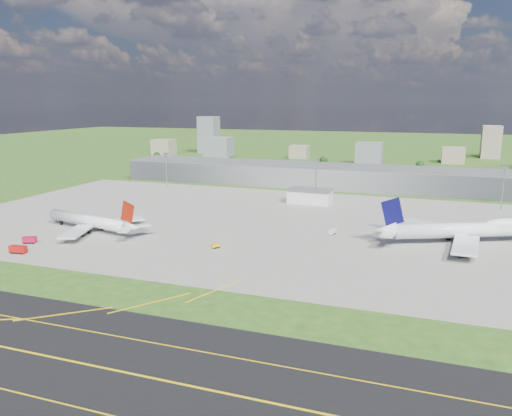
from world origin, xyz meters
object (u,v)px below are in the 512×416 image
(crash_tender, at_px, (30,240))
(van_white_far, at_px, (447,235))
(airliner_blue_quad, at_px, (468,230))
(tug_yellow, at_px, (215,246))
(airliner_red_twin, at_px, (91,222))
(fire_truck, at_px, (18,250))
(van_white_near, at_px, (332,232))

(crash_tender, height_order, van_white_far, crash_tender)
(airliner_blue_quad, bearing_deg, tug_yellow, 178.88)
(crash_tender, bearing_deg, airliner_red_twin, 45.14)
(airliner_blue_quad, bearing_deg, fire_truck, 179.36)
(airliner_blue_quad, height_order, tug_yellow, airliner_blue_quad)
(tug_yellow, distance_m, van_white_near, 58.46)
(airliner_red_twin, relative_size, tug_yellow, 14.98)
(crash_tender, bearing_deg, van_white_far, 2.00)
(van_white_far, bearing_deg, van_white_near, 168.36)
(crash_tender, distance_m, tug_yellow, 83.96)
(van_white_near, height_order, van_white_far, van_white_near)
(airliner_red_twin, xyz_separation_m, van_white_far, (163.65, 46.55, -3.55))
(tug_yellow, xyz_separation_m, van_white_near, (43.37, 39.20, 0.29))
(airliner_blue_quad, distance_m, fire_truck, 195.16)
(crash_tender, bearing_deg, airliner_blue_quad, -0.92)
(fire_truck, distance_m, van_white_far, 190.48)
(van_white_far, bearing_deg, fire_truck, -179.16)
(airliner_blue_quad, relative_size, fire_truck, 10.22)
(airliner_red_twin, xyz_separation_m, tug_yellow, (68.93, -6.28, -3.79))
(airliner_blue_quad, height_order, crash_tender, airliner_blue_quad)
(airliner_blue_quad, xyz_separation_m, fire_truck, (-177.83, -80.29, -4.34))
(airliner_red_twin, distance_m, airliner_blue_quad, 176.72)
(airliner_red_twin, bearing_deg, crash_tender, 78.77)
(tug_yellow, height_order, van_white_far, van_white_far)
(airliner_blue_quad, bearing_deg, van_white_near, 161.17)
(airliner_red_twin, relative_size, van_white_near, 12.44)
(airliner_blue_quad, distance_m, tug_yellow, 113.08)
(airliner_blue_quad, height_order, van_white_near, airliner_blue_quad)
(crash_tender, bearing_deg, tug_yellow, -6.16)
(airliner_red_twin, xyz_separation_m, van_white_near, (112.30, 32.92, -3.50))
(crash_tender, bearing_deg, van_white_near, 5.05)
(fire_truck, height_order, crash_tender, fire_truck)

